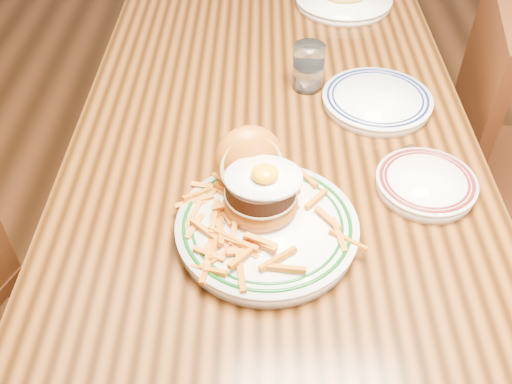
{
  "coord_description": "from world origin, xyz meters",
  "views": [
    {
      "loc": [
        -0.03,
        -1.06,
        1.5
      ],
      "look_at": [
        -0.04,
        -0.36,
        0.83
      ],
      "focal_mm": 40.0,
      "sensor_mm": 36.0,
      "label": 1
    }
  ],
  "objects_px": {
    "chair_right": "(505,163)",
    "side_plate": "(426,183)",
    "main_plate": "(264,211)",
    "table": "(273,136)"
  },
  "relations": [
    {
      "from": "chair_right",
      "to": "side_plate",
      "type": "relative_size",
      "value": 4.59
    },
    {
      "from": "table",
      "to": "side_plate",
      "type": "height_order",
      "value": "side_plate"
    },
    {
      "from": "chair_right",
      "to": "side_plate",
      "type": "height_order",
      "value": "chair_right"
    },
    {
      "from": "main_plate",
      "to": "chair_right",
      "type": "bearing_deg",
      "value": 19.32
    },
    {
      "from": "table",
      "to": "chair_right",
      "type": "xyz_separation_m",
      "value": [
        0.63,
        0.1,
        -0.16
      ]
    },
    {
      "from": "main_plate",
      "to": "side_plate",
      "type": "height_order",
      "value": "main_plate"
    },
    {
      "from": "table",
      "to": "chair_right",
      "type": "distance_m",
      "value": 0.66
    },
    {
      "from": "chair_right",
      "to": "main_plate",
      "type": "bearing_deg",
      "value": 47.04
    },
    {
      "from": "main_plate",
      "to": "side_plate",
      "type": "distance_m",
      "value": 0.32
    },
    {
      "from": "chair_right",
      "to": "main_plate",
      "type": "height_order",
      "value": "chair_right"
    }
  ]
}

